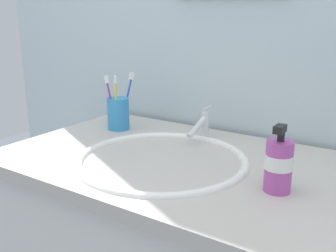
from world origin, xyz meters
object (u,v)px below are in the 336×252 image
(faucet, at_px, (202,125))
(toothbrush_yellow, at_px, (116,99))
(toothbrush_blue, at_px, (127,96))
(soap_dispenser, at_px, (279,164))
(toothbrush_white, at_px, (128,96))
(toothbrush_purple, at_px, (111,99))
(toothbrush_cup, at_px, (118,114))

(faucet, xyz_separation_m, toothbrush_yellow, (-0.29, -0.08, 0.06))
(toothbrush_blue, xyz_separation_m, soap_dispenser, (0.60, -0.22, -0.05))
(toothbrush_yellow, bearing_deg, faucet, 15.22)
(faucet, distance_m, toothbrush_white, 0.29)
(toothbrush_yellow, height_order, toothbrush_blue, toothbrush_blue)
(toothbrush_purple, xyz_separation_m, soap_dispenser, (0.63, -0.16, -0.05))
(toothbrush_cup, bearing_deg, soap_dispenser, -16.63)
(toothbrush_cup, height_order, toothbrush_purple, toothbrush_purple)
(toothbrush_yellow, xyz_separation_m, toothbrush_blue, (0.00, 0.06, 0.00))
(faucet, xyz_separation_m, toothbrush_purple, (-0.31, -0.08, 0.06))
(faucet, relative_size, soap_dispenser, 0.92)
(faucet, height_order, toothbrush_purple, toothbrush_purple)
(faucet, xyz_separation_m, toothbrush_white, (-0.29, -0.01, 0.06))
(toothbrush_blue, bearing_deg, soap_dispenser, -19.84)
(faucet, relative_size, toothbrush_cup, 1.32)
(toothbrush_purple, height_order, soap_dispenser, toothbrush_purple)
(faucet, relative_size, toothbrush_blue, 0.76)
(toothbrush_cup, relative_size, toothbrush_purple, 0.59)
(toothbrush_purple, relative_size, toothbrush_blue, 0.97)
(faucet, relative_size, toothbrush_white, 0.77)
(toothbrush_purple, relative_size, toothbrush_yellow, 0.99)
(faucet, distance_m, soap_dispenser, 0.40)
(toothbrush_white, bearing_deg, toothbrush_purple, -110.97)
(toothbrush_yellow, relative_size, soap_dispenser, 1.19)
(faucet, height_order, toothbrush_cup, toothbrush_cup)
(toothbrush_white, xyz_separation_m, soap_dispenser, (0.61, -0.23, -0.05))
(faucet, height_order, toothbrush_yellow, toothbrush_yellow)
(toothbrush_cup, bearing_deg, toothbrush_white, 75.78)
(toothbrush_white, height_order, soap_dispenser, toothbrush_white)
(faucet, relative_size, toothbrush_purple, 0.78)
(faucet, height_order, toothbrush_blue, toothbrush_blue)
(toothbrush_cup, height_order, soap_dispenser, soap_dispenser)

